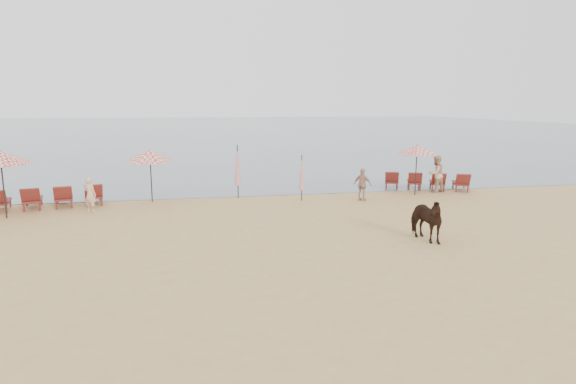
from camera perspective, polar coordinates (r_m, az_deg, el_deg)
name	(u,v)px	position (r m, az deg, el deg)	size (l,w,h in m)	color
ground	(320,260)	(14.00, 3.86, -8.09)	(120.00, 120.00, 0.00)	tan
sea	(214,128)	(93.00, -8.73, 7.56)	(160.00, 140.00, 0.06)	#51606B
lounger_cluster_left	(48,197)	(23.08, -26.58, -0.57)	(4.68, 2.81, 0.69)	maroon
lounger_cluster_right	(426,181)	(26.13, 16.04, 1.26)	(4.55, 3.26, 0.67)	maroon
umbrella_open_left_a	(0,158)	(21.58, -30.94, 3.52)	(2.35, 2.35, 2.67)	black
umbrella_open_left_b	(150,155)	(22.64, -16.05, 4.23)	(1.96, 1.99, 2.49)	black
umbrella_open_right	(417,150)	(24.29, 15.04, 4.86)	(2.04, 2.04, 2.48)	black
umbrella_closed_left	(238,165)	(22.93, -5.99, 3.15)	(0.31, 0.31, 2.54)	black
umbrella_closed_right	(302,173)	(22.14, 1.64, 2.30)	(0.26, 0.26, 2.13)	black
cow	(424,219)	(16.34, 15.83, -3.07)	(0.79, 1.74, 1.47)	black
beachgoer_left	(90,195)	(21.45, -22.41, -0.30)	(0.54, 0.35, 1.48)	#D8AD87
beachgoer_right_a	(436,174)	(25.47, 17.13, 2.07)	(0.92, 0.72, 1.89)	tan
beachgoer_right_b	(363,185)	(22.49, 8.83, 0.87)	(0.88, 0.37, 1.51)	tan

